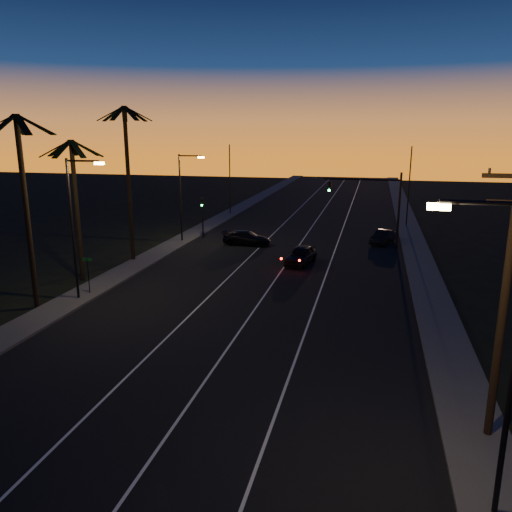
% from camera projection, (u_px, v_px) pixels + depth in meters
% --- Properties ---
extents(road, '(20.00, 170.00, 0.01)m').
position_uv_depth(road, '(276.00, 270.00, 39.19)').
color(road, black).
rests_on(road, ground).
extents(sidewalk_left, '(2.40, 170.00, 0.16)m').
position_uv_depth(sidewalk_left, '(144.00, 261.00, 41.68)').
color(sidewalk_left, '#3B3A38').
rests_on(sidewalk_left, ground).
extents(sidewalk_right, '(2.40, 170.00, 0.16)m').
position_uv_depth(sidewalk_right, '(425.00, 278.00, 36.66)').
color(sidewalk_right, '#3B3A38').
rests_on(sidewalk_right, ground).
extents(lane_stripe_left, '(0.12, 160.00, 0.01)m').
position_uv_depth(lane_stripe_left, '(239.00, 267.00, 39.86)').
color(lane_stripe_left, silver).
rests_on(lane_stripe_left, road).
extents(lane_stripe_mid, '(0.12, 160.00, 0.01)m').
position_uv_depth(lane_stripe_mid, '(282.00, 270.00, 39.07)').
color(lane_stripe_mid, silver).
rests_on(lane_stripe_mid, road).
extents(lane_stripe_right, '(0.12, 160.00, 0.01)m').
position_uv_depth(lane_stripe_right, '(327.00, 273.00, 38.29)').
color(lane_stripe_right, silver).
rests_on(lane_stripe_right, road).
extents(palm_near, '(4.25, 4.16, 11.53)m').
position_uv_depth(palm_near, '(24.00, 193.00, 28.97)').
color(palm_near, black).
rests_on(palm_near, ground).
extents(palm_mid, '(4.25, 4.16, 10.03)m').
position_uv_depth(palm_mid, '(76.00, 195.00, 34.97)').
color(palm_mid, black).
rests_on(palm_mid, ground).
extents(palm_far, '(4.25, 4.16, 12.53)m').
position_uv_depth(palm_far, '(128.00, 169.00, 40.08)').
color(palm_far, black).
rests_on(palm_far, ground).
extents(streetlight_left_near, '(2.55, 0.26, 9.00)m').
position_uv_depth(streetlight_left_near, '(76.00, 219.00, 30.86)').
color(streetlight_left_near, black).
rests_on(streetlight_left_near, ground).
extents(streetlight_left_far, '(2.55, 0.26, 8.50)m').
position_uv_depth(streetlight_left_far, '(183.00, 191.00, 47.91)').
color(streetlight_left_far, black).
rests_on(streetlight_left_far, ground).
extents(streetlight_right_near, '(2.55, 0.26, 9.00)m').
position_uv_depth(streetlight_right_near, '(505.00, 340.00, 12.85)').
color(streetlight_right_near, black).
rests_on(streetlight_right_near, ground).
extents(street_sign, '(0.70, 0.06, 2.60)m').
position_uv_depth(street_sign, '(88.00, 271.00, 32.71)').
color(street_sign, black).
rests_on(street_sign, ground).
extents(utility_pole, '(2.20, 0.28, 10.00)m').
position_uv_depth(utility_pole, '(505.00, 295.00, 16.42)').
color(utility_pole, black).
rests_on(utility_pole, ground).
extents(signal_mast, '(7.10, 0.41, 7.00)m').
position_uv_depth(signal_mast, '(373.00, 196.00, 45.87)').
color(signal_mast, black).
rests_on(signal_mast, ground).
extents(signal_post, '(0.28, 0.37, 4.20)m').
position_uv_depth(signal_post, '(202.00, 210.00, 50.05)').
color(signal_post, black).
rests_on(signal_post, ground).
extents(far_pole_left, '(0.14, 0.14, 9.00)m').
position_uv_depth(far_pole_left, '(230.00, 180.00, 64.17)').
color(far_pole_left, black).
rests_on(far_pole_left, ground).
extents(far_pole_right, '(0.14, 0.14, 9.00)m').
position_uv_depth(far_pole_right, '(409.00, 187.00, 56.41)').
color(far_pole_right, black).
rests_on(far_pole_right, ground).
extents(lead_car, '(2.52, 5.06, 1.48)m').
position_uv_depth(lead_car, '(301.00, 255.00, 40.73)').
color(lead_car, black).
rests_on(lead_car, road).
extents(right_car, '(2.58, 4.13, 1.28)m').
position_uv_depth(right_car, '(383.00, 237.00, 48.25)').
color(right_car, black).
rests_on(right_car, road).
extents(cross_car, '(4.63, 1.96, 1.33)m').
position_uv_depth(cross_car, '(247.00, 238.00, 47.74)').
color(cross_car, black).
rests_on(cross_car, road).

